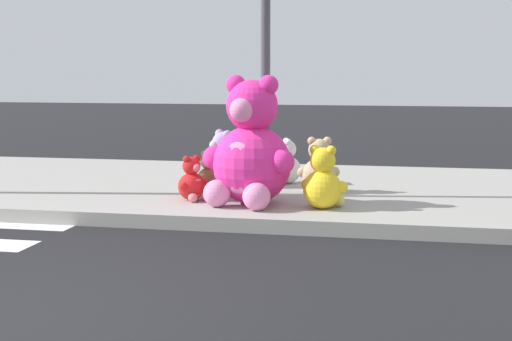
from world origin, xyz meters
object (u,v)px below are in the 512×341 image
(plush_tan, at_px, (319,170))
(plush_yellow, at_px, (323,183))
(plush_brown, at_px, (208,177))
(plush_lavender, at_px, (222,164))
(plush_white, at_px, (286,165))
(sign_pole, at_px, (265,48))
(plush_pink_large, at_px, (250,153))
(plush_red, at_px, (193,182))

(plush_tan, bearing_deg, plush_yellow, -80.83)
(plush_brown, bearing_deg, plush_lavender, 86.98)
(plush_tan, bearing_deg, plush_white, 130.99)
(sign_pole, height_order, plush_yellow, sign_pole)
(plush_pink_large, height_order, plush_brown, plush_pink_large)
(plush_yellow, bearing_deg, plush_brown, 155.00)
(plush_white, bearing_deg, plush_brown, -127.63)
(plush_tan, relative_size, plush_yellow, 0.99)
(plush_pink_large, bearing_deg, sign_pole, 84.91)
(plush_brown, bearing_deg, sign_pole, 1.42)
(plush_lavender, distance_m, plush_yellow, 1.87)
(sign_pole, bearing_deg, plush_brown, -178.58)
(plush_lavender, height_order, plush_brown, plush_lavender)
(sign_pole, bearing_deg, plush_lavender, 140.68)
(sign_pole, height_order, plush_red, sign_pole)
(plush_lavender, bearing_deg, plush_white, 30.82)
(plush_tan, bearing_deg, sign_pole, -145.29)
(plush_pink_large, distance_m, plush_lavender, 1.31)
(plush_yellow, xyz_separation_m, plush_red, (-1.49, 0.20, -0.07))
(sign_pole, distance_m, plush_lavender, 1.65)
(plush_tan, bearing_deg, plush_lavender, 173.77)
(plush_lavender, height_order, plush_white, plush_lavender)
(plush_lavender, relative_size, plush_tan, 1.08)
(plush_pink_large, distance_m, plush_yellow, 0.86)
(plush_tan, distance_m, plush_brown, 1.33)
(plush_lavender, bearing_deg, plush_pink_large, -61.87)
(plush_white, bearing_deg, sign_pole, -94.76)
(plush_brown, height_order, plush_white, plush_white)
(plush_brown, bearing_deg, plush_white, 52.37)
(plush_pink_large, bearing_deg, plush_tan, 57.48)
(plush_pink_large, height_order, plush_yellow, plush_pink_large)
(plush_tan, xyz_separation_m, plush_yellow, (0.18, -1.09, 0.00))
(plush_white, bearing_deg, plush_pink_large, -94.88)
(plush_pink_large, height_order, plush_red, plush_pink_large)
(plush_tan, relative_size, plush_white, 1.14)
(plush_pink_large, xyz_separation_m, plush_brown, (-0.63, 0.57, -0.36))
(plush_white, relative_size, plush_red, 1.15)
(plush_yellow, bearing_deg, sign_pole, 137.67)
(plush_tan, height_order, plush_white, plush_tan)
(plush_pink_large, height_order, plush_white, plush_pink_large)
(plush_yellow, distance_m, plush_red, 1.51)
(plush_tan, bearing_deg, plush_brown, -161.67)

